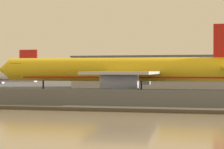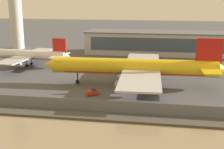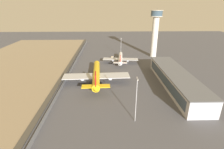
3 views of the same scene
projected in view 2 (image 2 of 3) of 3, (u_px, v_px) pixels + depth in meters
The scene contains 7 objects.
ground_plane at pixel (125, 91), 86.20m from camera, with size 500.00×500.00×0.00m, color #4C4C51.
shoreline_seawall at pixel (113, 119), 66.54m from camera, with size 320.00×3.00×0.50m.
perimeter_fence at pixel (116, 107), 70.57m from camera, with size 280.00×0.10×2.70m.
cargo_jet_yellow at pixel (136, 67), 90.19m from camera, with size 53.32×46.06×14.44m.
passenger_jet_white_red at pixel (24, 55), 116.68m from camera, with size 38.06×32.88×10.87m.
baggage_tug at pixel (93, 92), 82.83m from camera, with size 3.54×3.14×1.80m.
terminal_building at pixel (168, 43), 139.17m from camera, with size 73.71×16.01×10.09m.
Camera 2 is at (9.97, -81.82, 25.91)m, focal length 50.00 mm.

